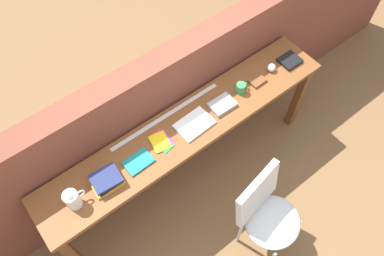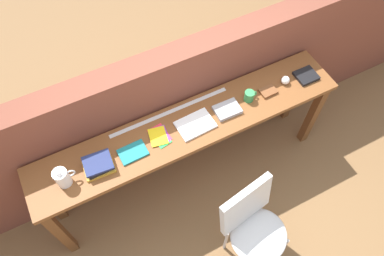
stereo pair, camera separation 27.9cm
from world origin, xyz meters
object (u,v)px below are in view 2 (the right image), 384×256
chair_white_moulded (254,225)px  book_open_centre (195,125)px  sports_ball_small (285,80)px  magazine_cycling (133,152)px  pitcher_white (63,177)px  book_repair_rightmost (306,76)px  leather_journal_brown (268,91)px  pamphlet_pile_colourful (160,136)px  book_stack_leftmost (99,165)px  mug (249,96)px

chair_white_moulded → book_open_centre: 0.87m
book_open_centre → sports_ball_small: bearing=-0.6°
magazine_cycling → book_open_centre: (0.51, 0.01, 0.00)m
pitcher_white → book_repair_rightmost: (2.04, 0.01, -0.06)m
leather_journal_brown → magazine_cycling: bearing=179.7°
sports_ball_small → chair_white_moulded: bearing=-132.6°
pamphlet_pile_colourful → sports_ball_small: 1.12m
chair_white_moulded → leather_journal_brown: (0.57, 0.80, 0.37)m
book_stack_leftmost → mug: size_ratio=2.01×
book_stack_leftmost → book_repair_rightmost: (1.79, 0.01, -0.02)m
book_stack_leftmost → book_repair_rightmost: book_stack_leftmost is taller
sports_ball_small → book_repair_rightmost: size_ratio=0.40×
magazine_cycling → book_repair_rightmost: (1.54, 0.01, 0.01)m
book_open_centre → leather_journal_brown: leather_journal_brown is taller
book_open_centre → leather_journal_brown: size_ratio=2.14×
pamphlet_pile_colourful → leather_journal_brown: 0.94m
chair_white_moulded → pitcher_white: size_ratio=4.85×
magazine_cycling → mug: (1.00, 0.03, 0.04)m
magazine_cycling → pamphlet_pile_colourful: magazine_cycling is taller
mug → leather_journal_brown: size_ratio=0.85×
mug → leather_journal_brown: (0.18, -0.01, -0.03)m
magazine_cycling → book_repair_rightmost: 1.54m
book_stack_leftmost → book_open_centre: bearing=0.3°
book_repair_rightmost → chair_white_moulded: bearing=-139.6°
chair_white_moulded → book_stack_leftmost: book_stack_leftmost is taller
pamphlet_pile_colourful → book_repair_rightmost: book_repair_rightmost is taller
leather_journal_brown → sports_ball_small: sports_ball_small is taller
book_stack_leftmost → leather_journal_brown: bearing=0.8°
leather_journal_brown → pitcher_white: bearing=179.5°
book_open_centre → book_repair_rightmost: (1.03, 0.01, 0.00)m
magazine_cycling → book_stack_leftmost: bearing=178.1°
pitcher_white → sports_ball_small: 1.85m
chair_white_moulded → pamphlet_pile_colourful: bearing=114.3°
sports_ball_small → pamphlet_pile_colourful: bearing=179.9°
pitcher_white → leather_journal_brown: (1.67, 0.02, -0.07)m
book_stack_leftmost → leather_journal_brown: 1.43m
sports_ball_small → leather_journal_brown: bearing=-174.4°
sports_ball_small → book_repair_rightmost: 0.20m
pamphlet_pile_colourful → book_repair_rightmost: (1.31, -0.03, 0.01)m
chair_white_moulded → book_open_centre: book_open_centre is taller
magazine_cycling → chair_white_moulded: bearing=-54.1°
mug → sports_ball_small: bearing=1.5°
pamphlet_pile_colourful → book_open_centre: bearing=-6.8°
book_stack_leftmost → book_open_centre: size_ratio=0.79×
pamphlet_pile_colourful → sports_ball_small: (1.12, -0.00, 0.03)m
mug → leather_journal_brown: 0.18m
pitcher_white → magazine_cycling: pitcher_white is taller
magazine_cycling → pamphlet_pile_colourful: 0.23m
chair_white_moulded → book_repair_rightmost: book_repair_rightmost is taller
magazine_cycling → book_repair_rightmost: size_ratio=1.17×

